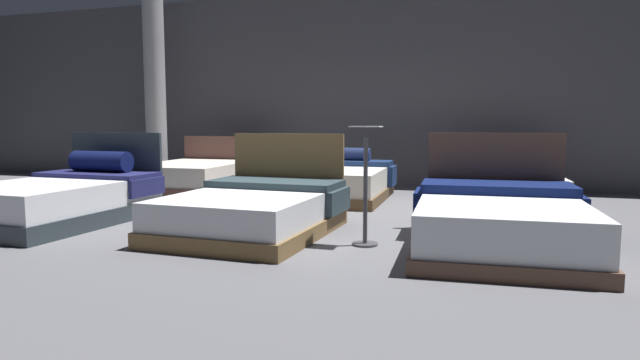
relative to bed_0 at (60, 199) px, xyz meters
name	(u,v)px	position (x,y,z in m)	size (l,w,h in m)	color
ground_plane	(296,215)	(2.41, 1.26, -0.27)	(18.00, 18.00, 0.02)	#5B5B60
showroom_back_wall	(360,89)	(2.41, 4.68, 1.49)	(18.00, 0.06, 3.50)	#47474C
bed_0	(60,199)	(0.00, 0.00, 0.00)	(1.56, 2.16, 1.01)	#283237
bed_1	(255,211)	(2.39, 0.08, -0.03)	(1.57, 2.00, 1.01)	brown
bed_2	(500,222)	(4.77, 0.06, -0.01)	(1.60, 2.08, 1.03)	brown
bed_3	(194,177)	(0.07, 2.82, -0.02)	(1.56, 2.03, 0.89)	brown
bed_4	(332,182)	(2.44, 2.75, -0.01)	(1.72, 2.01, 0.74)	brown
bed_5	(494,188)	(4.75, 2.79, -0.02)	(1.80, 2.16, 0.86)	#2F2A3A
price_sign	(365,199)	(3.59, -0.11, 0.17)	(0.28, 0.24, 1.10)	#3F3F44
support_pillar	(155,90)	(-1.30, 3.83, 1.49)	(0.38, 0.38, 3.50)	#99999E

